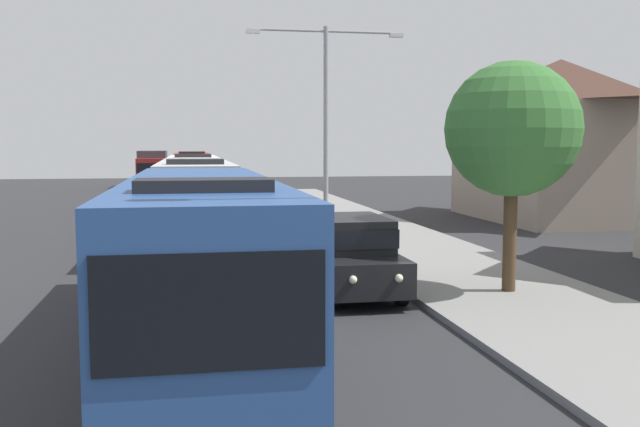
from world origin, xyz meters
TOP-DOWN VIEW (x-y plane):
  - bus_lead at (-1.30, 11.74)m, footprint 2.58×11.93m
  - bus_second_in_line at (-1.30, 24.91)m, footprint 2.58×11.56m
  - bus_middle at (-1.30, 37.89)m, footprint 2.58×12.38m
  - bus_fourth_in_line at (-1.30, 51.51)m, footprint 2.58×10.59m
  - white_suv at (2.40, 15.68)m, footprint 1.86×4.56m
  - box_truck_oncoming at (-4.60, 61.58)m, footprint 2.35×6.96m
  - streetlamp_mid at (4.10, 27.98)m, footprint 6.52×0.28m
  - roadside_tree at (6.04, 14.66)m, footprint 3.20×3.20m
  - house_distant_gabled at (16.26, 31.11)m, footprint 7.51×10.40m

SIDE VIEW (x-z plane):
  - white_suv at x=2.40m, z-range 0.08..1.98m
  - bus_fourth_in_line at x=-1.30m, z-range 0.08..3.29m
  - bus_second_in_line at x=-1.30m, z-range 0.09..3.30m
  - bus_lead at x=-1.30m, z-range 0.09..3.30m
  - bus_middle at x=-1.30m, z-range 0.09..3.30m
  - box_truck_oncoming at x=-4.60m, z-range 0.12..3.27m
  - house_distant_gabled at x=16.26m, z-range 0.08..7.85m
  - roadside_tree at x=6.04m, z-range 1.26..6.74m
  - streetlamp_mid at x=4.10m, z-range 1.12..9.44m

